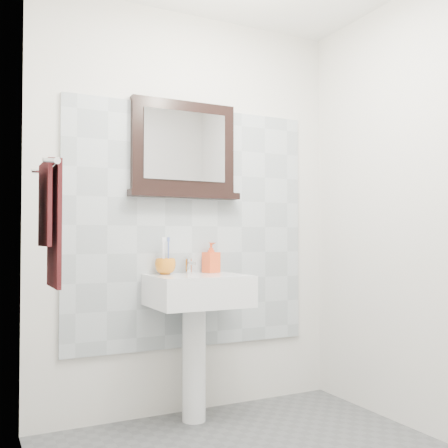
# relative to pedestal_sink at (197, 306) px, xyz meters

# --- Properties ---
(back_wall) EXTENTS (2.00, 0.01, 2.50)m
(back_wall) POSITION_rel_pedestal_sink_xyz_m (0.05, 0.23, 0.57)
(back_wall) COLOR silver
(back_wall) RESTS_ON ground
(left_wall) EXTENTS (0.01, 2.20, 2.50)m
(left_wall) POSITION_rel_pedestal_sink_xyz_m (-0.95, -0.87, 0.57)
(left_wall) COLOR silver
(left_wall) RESTS_ON ground
(right_wall) EXTENTS (0.01, 2.20, 2.50)m
(right_wall) POSITION_rel_pedestal_sink_xyz_m (1.05, -0.87, 0.57)
(right_wall) COLOR silver
(right_wall) RESTS_ON ground
(splashback) EXTENTS (1.60, 0.02, 1.50)m
(splashback) POSITION_rel_pedestal_sink_xyz_m (0.05, 0.21, 0.47)
(splashback) COLOR #AAB3B8
(splashback) RESTS_ON back_wall
(pedestal_sink) EXTENTS (0.55, 0.44, 0.96)m
(pedestal_sink) POSITION_rel_pedestal_sink_xyz_m (0.00, 0.00, 0.00)
(pedestal_sink) COLOR white
(pedestal_sink) RESTS_ON ground
(toothbrush_cup) EXTENTS (0.16, 0.16, 0.10)m
(toothbrush_cup) POSITION_rel_pedestal_sink_xyz_m (-0.15, 0.12, 0.23)
(toothbrush_cup) COLOR orange
(toothbrush_cup) RESTS_ON pedestal_sink
(toothbrushes) EXTENTS (0.05, 0.04, 0.21)m
(toothbrushes) POSITION_rel_pedestal_sink_xyz_m (-0.16, 0.12, 0.31)
(toothbrushes) COLOR white
(toothbrushes) RESTS_ON toothbrush_cup
(soap_dispenser) EXTENTS (0.10, 0.10, 0.19)m
(soap_dispenser) POSITION_rel_pedestal_sink_xyz_m (0.16, 0.14, 0.28)
(soap_dispenser) COLOR red
(soap_dispenser) RESTS_ON pedestal_sink
(framed_mirror) EXTENTS (0.71, 0.11, 0.60)m
(framed_mirror) POSITION_rel_pedestal_sink_xyz_m (-0.01, 0.19, 0.93)
(framed_mirror) COLOR black
(framed_mirror) RESTS_ON back_wall
(towel_bar) EXTENTS (0.07, 0.40, 0.03)m
(towel_bar) POSITION_rel_pedestal_sink_xyz_m (-0.90, -0.42, 0.71)
(towel_bar) COLOR silver
(towel_bar) RESTS_ON left_wall
(hand_towel) EXTENTS (0.06, 0.30, 0.55)m
(hand_towel) POSITION_rel_pedestal_sink_xyz_m (-0.89, -0.42, 0.50)
(hand_towel) COLOR #350E10
(hand_towel) RESTS_ON towel_bar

